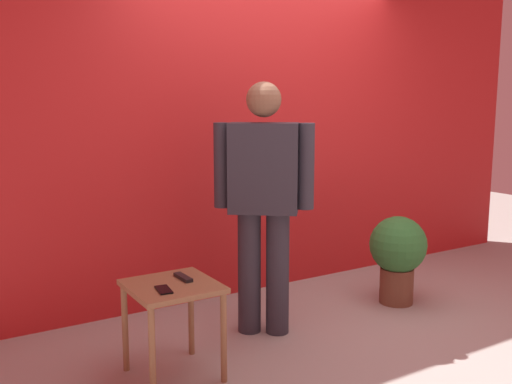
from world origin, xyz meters
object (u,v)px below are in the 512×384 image
(side_table, at_px, (173,299))
(cell_phone, at_px, (164,290))
(potted_plant, at_px, (398,252))
(standing_person, at_px, (264,196))
(tv_remote, at_px, (183,277))

(side_table, xyz_separation_m, cell_phone, (-0.09, -0.08, 0.10))
(cell_phone, distance_m, potted_plant, 2.09)
(standing_person, bearing_deg, potted_plant, -3.25)
(standing_person, height_order, tv_remote, standing_person)
(potted_plant, bearing_deg, cell_phone, -171.90)
(standing_person, relative_size, tv_remote, 9.95)
(tv_remote, bearing_deg, standing_person, 17.11)
(cell_phone, bearing_deg, standing_person, 30.80)
(standing_person, distance_m, cell_phone, 1.02)
(side_table, bearing_deg, standing_person, 19.41)
(side_table, xyz_separation_m, tv_remote, (0.09, 0.05, 0.10))
(cell_phone, relative_size, tv_remote, 0.85)
(standing_person, bearing_deg, side_table, -160.59)
(tv_remote, relative_size, potted_plant, 0.25)
(standing_person, xyz_separation_m, side_table, (-0.78, -0.28, -0.49))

